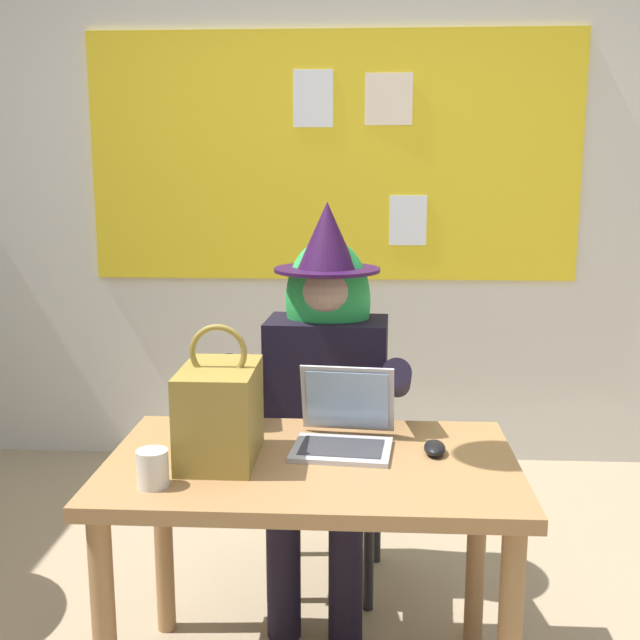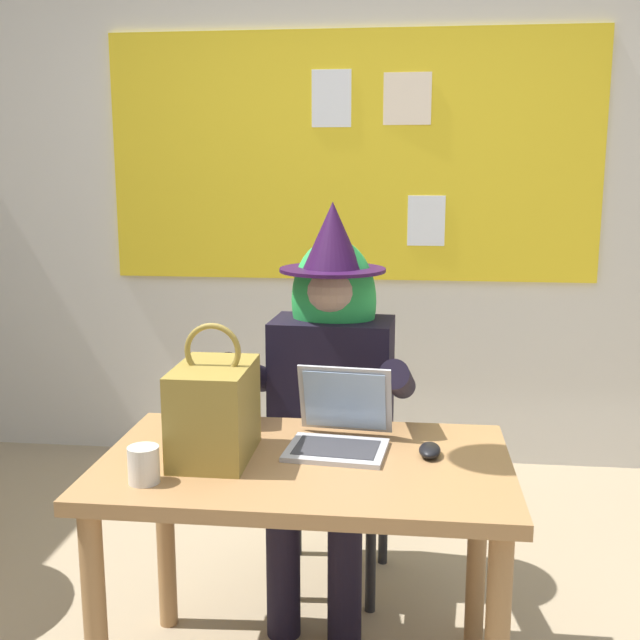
{
  "view_description": "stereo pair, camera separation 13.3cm",
  "coord_description": "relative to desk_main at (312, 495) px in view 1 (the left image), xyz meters",
  "views": [
    {
      "loc": [
        0.16,
        -2.05,
        1.5
      ],
      "look_at": [
        0.02,
        0.29,
        1.04
      ],
      "focal_mm": 43.78,
      "sensor_mm": 36.0,
      "label": 1
    },
    {
      "loc": [
        0.29,
        -2.04,
        1.5
      ],
      "look_at": [
        0.02,
        0.29,
        1.04
      ],
      "focal_mm": 43.78,
      "sensor_mm": 36.0,
      "label": 2
    }
  ],
  "objects": [
    {
      "name": "desk_main",
      "position": [
        0.0,
        0.0,
        0.0
      ],
      "size": [
        1.13,
        0.7,
        0.72
      ],
      "rotation": [
        0.0,
        0.0,
        -0.0
      ],
      "color": "#A37547",
      "rests_on": "ground"
    },
    {
      "name": "handbag",
      "position": [
        -0.25,
        -0.01,
        0.24
      ],
      "size": [
        0.2,
        0.3,
        0.38
      ],
      "rotation": [
        0.0,
        0.0,
        -0.01
      ],
      "color": "olive",
      "rests_on": "desk_main"
    },
    {
      "name": "chair_at_desk",
      "position": [
        0.02,
        0.71,
        -0.1
      ],
      "size": [
        0.46,
        0.46,
        0.91
      ],
      "rotation": [
        0.0,
        0.0,
        -1.66
      ],
      "color": "#2D3347",
      "rests_on": "ground"
    },
    {
      "name": "wall_back_bulletin",
      "position": [
        -0.02,
        1.92,
        0.79
      ],
      "size": [
        5.33,
        2.11,
        2.77
      ],
      "color": "silver",
      "rests_on": "ground"
    },
    {
      "name": "computer_mouse",
      "position": [
        0.34,
        0.06,
        0.12
      ],
      "size": [
        0.07,
        0.11,
        0.03
      ],
      "primitive_type": "ellipsoid",
      "rotation": [
        0.0,
        0.0,
        -0.06
      ],
      "color": "black",
      "rests_on": "desk_main"
    },
    {
      "name": "coffee_mug",
      "position": [
        -0.38,
        -0.21,
        0.15
      ],
      "size": [
        0.08,
        0.08,
        0.09
      ],
      "primitive_type": "cylinder",
      "color": "silver",
      "rests_on": "desk_main"
    },
    {
      "name": "laptop",
      "position": [
        0.09,
        0.11,
        0.15
      ],
      "size": [
        0.3,
        0.3,
        0.22
      ],
      "rotation": [
        0.0,
        0.0,
        -0.1
      ],
      "color": "#B7B7BC",
      "rests_on": "desk_main"
    },
    {
      "name": "person_costumed",
      "position": [
        0.01,
        0.58,
        0.18
      ],
      "size": [
        0.61,
        0.66,
        1.39
      ],
      "rotation": [
        0.0,
        0.0,
        -1.63
      ],
      "color": "black",
      "rests_on": "ground"
    }
  ]
}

